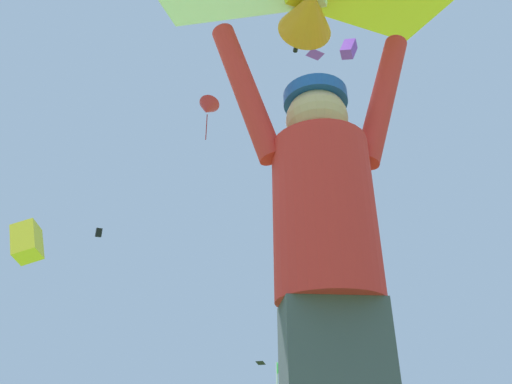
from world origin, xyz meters
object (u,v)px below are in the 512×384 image
distant_kite_black_overhead_distant (261,363)px  distant_kite_red_low_left (208,108)px  kite_flyer_person (328,265)px  distant_kite_yellow_low_right (27,242)px  marker_flag (282,373)px  distant_kite_purple_high_left (349,49)px  distant_kite_purple_mid_left (315,54)px  distant_kite_black_high_right (99,233)px

distant_kite_black_overhead_distant → distant_kite_red_low_left: (-4.91, -12.65, 13.48)m
kite_flyer_person → distant_kite_black_overhead_distant: (4.24, 34.21, 3.45)m
kite_flyer_person → distant_kite_red_low_left: (-0.67, 21.56, 16.93)m
distant_kite_yellow_low_right → marker_flag: distant_kite_yellow_low_right is taller
distant_kite_purple_high_left → distant_kite_purple_mid_left: bearing=-138.3°
distant_kite_purple_high_left → distant_kite_purple_mid_left: distant_kite_purple_high_left is taller
kite_flyer_person → distant_kite_purple_mid_left: distant_kite_purple_mid_left is taller
distant_kite_black_overhead_distant → marker_flag: (-2.79, -25.09, -2.95)m
distant_kite_black_high_right → distant_kite_yellow_low_right: (3.34, -22.30, -8.98)m
distant_kite_black_overhead_distant → distant_kite_red_low_left: distant_kite_red_low_left is taller
distant_kite_red_low_left → distant_kite_purple_mid_left: distant_kite_red_low_left is taller
kite_flyer_person → distant_kite_purple_mid_left: (3.80, 12.59, 13.35)m
distant_kite_black_overhead_distant → marker_flag: 25.41m
distant_kite_yellow_low_right → distant_kite_purple_high_left: distant_kite_purple_high_left is taller
distant_kite_red_low_left → distant_kite_purple_high_left: (6.81, -6.89, -1.01)m
distant_kite_black_overhead_distant → distant_kite_purple_high_left: distant_kite_purple_high_left is taller
kite_flyer_person → distant_kite_red_low_left: bearing=91.8°
kite_flyer_person → distant_kite_purple_mid_left: size_ratio=2.32×
kite_flyer_person → distant_kite_purple_mid_left: 18.74m
distant_kite_purple_high_left → marker_flag: 17.05m
kite_flyer_person → distant_kite_purple_mid_left: bearing=73.2°
distant_kite_purple_high_left → marker_flag: distant_kite_purple_high_left is taller
kite_flyer_person → distant_kite_yellow_low_right: (-5.78, 12.39, 4.44)m
distant_kite_purple_high_left → distant_kite_purple_mid_left: (-2.35, -2.09, -2.57)m
distant_kite_black_overhead_distant → distant_kite_purple_high_left: size_ratio=0.66×
distant_kite_red_low_left → distant_kite_yellow_low_right: 16.31m
distant_kite_purple_mid_left → distant_kite_red_low_left: bearing=116.5°
distant_kite_red_low_left → marker_flag: 20.71m
distant_kite_purple_high_left → distant_kite_red_low_left: bearing=134.7°
kite_flyer_person → distant_kite_black_high_right: 38.30m
distant_kite_black_high_right → distant_kite_purple_mid_left: bearing=-59.7°
marker_flag → distant_kite_purple_mid_left: bearing=55.8°
distant_kite_yellow_low_right → distant_kite_purple_mid_left: 13.08m
distant_kite_black_high_right → marker_flag: size_ratio=0.51×
distant_kite_black_high_right → marker_flag: 30.53m
distant_kite_black_overhead_distant → distant_kite_purple_mid_left: (-0.44, -21.62, 9.90)m
distant_kite_red_low_left → marker_flag: size_ratio=1.86×
distant_kite_black_high_right → distant_kite_purple_high_left: bearing=-52.7°
distant_kite_purple_mid_left → distant_kite_purple_high_left: bearing=41.7°
distant_kite_yellow_low_right → marker_flag: bearing=-24.3°
distant_kite_red_low_left → distant_kite_black_high_right: 16.00m
kite_flyer_person → distant_kite_purple_high_left: 22.51m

